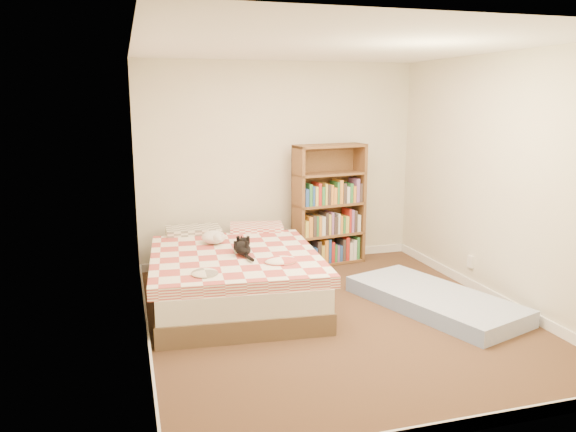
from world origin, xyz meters
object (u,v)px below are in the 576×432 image
object	(u,v)px
floor_mattress	(434,300)
white_dog	(215,237)
bed	(233,273)
bookshelf	(328,220)
black_cat	(242,247)

from	to	relation	value
floor_mattress	white_dog	distance (m)	2.36
bed	bookshelf	xyz separation A→B (m)	(1.40, 0.95, 0.28)
bed	white_dog	world-z (taller)	white_dog
bookshelf	black_cat	xyz separation A→B (m)	(-1.34, -1.15, 0.04)
bed	white_dog	bearing A→B (deg)	123.81
floor_mattress	black_cat	xyz separation A→B (m)	(-1.82, 0.64, 0.52)
bookshelf	white_dog	xyz separation A→B (m)	(-1.55, -0.70, 0.05)
bookshelf	black_cat	size ratio (longest dim) A/B	2.51
bookshelf	white_dog	bearing A→B (deg)	-164.27
black_cat	bookshelf	bearing A→B (deg)	58.39
bookshelf	white_dog	world-z (taller)	bookshelf
black_cat	white_dog	size ratio (longest dim) A/B	1.62
bookshelf	floor_mattress	size ratio (longest dim) A/B	0.85
white_dog	black_cat	bearing A→B (deg)	-36.85
floor_mattress	black_cat	bearing A→B (deg)	142.40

